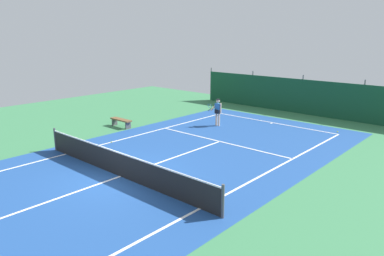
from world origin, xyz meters
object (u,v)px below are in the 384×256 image
at_px(tennis_player, 218,110).
at_px(parked_car, 356,103).
at_px(courtside_bench, 121,121).
at_px(tennis_ball_near_player, 111,142).
at_px(tennis_net, 120,164).
at_px(tennis_ball_midcourt, 337,132).

bearing_deg(tennis_player, parked_car, -115.28).
bearing_deg(parked_car, courtside_bench, 53.08).
bearing_deg(tennis_ball_near_player, courtside_bench, 133.54).
relative_size(tennis_net, parked_car, 2.39).
height_order(tennis_net, tennis_ball_near_player, tennis_net).
xyz_separation_m(tennis_ball_midcourt, parked_car, (-0.91, 5.54, 0.81)).
distance_m(tennis_ball_midcourt, courtside_bench, 12.63).
bearing_deg(parked_car, tennis_player, 58.49).
height_order(tennis_ball_midcourt, courtside_bench, courtside_bench).
height_order(tennis_net, tennis_player, tennis_player).
bearing_deg(tennis_ball_near_player, tennis_ball_midcourt, 51.01).
relative_size(tennis_ball_near_player, parked_car, 0.02).
xyz_separation_m(tennis_ball_near_player, tennis_ball_midcourt, (7.94, 9.81, 0.00)).
height_order(tennis_net, courtside_bench, tennis_net).
distance_m(tennis_player, courtside_bench, 5.85).
relative_size(tennis_ball_midcourt, parked_car, 0.02).
height_order(tennis_net, parked_car, parked_car).
distance_m(tennis_ball_near_player, parked_car, 16.91).
bearing_deg(tennis_net, parked_car, 80.57).
bearing_deg(tennis_ball_near_player, parked_car, 65.39).
distance_m(tennis_player, tennis_ball_midcourt, 6.99).
bearing_deg(tennis_ball_midcourt, tennis_player, -151.17).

